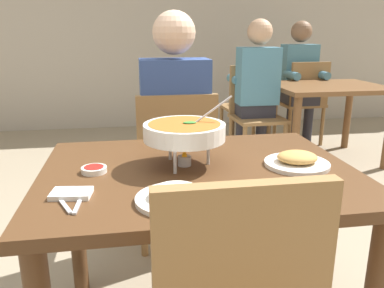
# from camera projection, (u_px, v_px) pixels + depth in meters

# --- Properties ---
(cafe_rear_partition) EXTENTS (10.00, 0.10, 3.00)m
(cafe_rear_partition) POSITION_uv_depth(u_px,v_px,m) (144.00, 6.00, 4.77)
(cafe_rear_partition) COLOR #BCB2A3
(cafe_rear_partition) RESTS_ON ground_plane
(dining_table_main) EXTENTS (1.13, 0.86, 0.73)m
(dining_table_main) POSITION_uv_depth(u_px,v_px,m) (199.00, 197.00, 1.45)
(dining_table_main) COLOR #51331C
(dining_table_main) RESTS_ON ground_plane
(chair_diner_main) EXTENTS (0.44, 0.44, 0.90)m
(chair_diner_main) POSITION_uv_depth(u_px,v_px,m) (175.00, 162.00, 2.16)
(chair_diner_main) COLOR olive
(chair_diner_main) RESTS_ON ground_plane
(diner_main) EXTENTS (0.40, 0.45, 1.31)m
(diner_main) POSITION_uv_depth(u_px,v_px,m) (174.00, 119.00, 2.13)
(diner_main) COLOR #2D2D38
(diner_main) RESTS_ON ground_plane
(curry_bowl) EXTENTS (0.33, 0.30, 0.26)m
(curry_bowl) POSITION_uv_depth(u_px,v_px,m) (184.00, 132.00, 1.42)
(curry_bowl) COLOR silver
(curry_bowl) RESTS_ON dining_table_main
(rice_plate) EXTENTS (0.24, 0.24, 0.06)m
(rice_plate) POSITION_uv_depth(u_px,v_px,m) (176.00, 195.00, 1.14)
(rice_plate) COLOR white
(rice_plate) RESTS_ON dining_table_main
(appetizer_plate) EXTENTS (0.24, 0.24, 0.06)m
(appetizer_plate) POSITION_uv_depth(u_px,v_px,m) (297.00, 160.00, 1.45)
(appetizer_plate) COLOR white
(appetizer_plate) RESTS_ON dining_table_main
(sauce_dish) EXTENTS (0.09, 0.09, 0.02)m
(sauce_dish) POSITION_uv_depth(u_px,v_px,m) (94.00, 169.00, 1.38)
(sauce_dish) COLOR white
(sauce_dish) RESTS_ON dining_table_main
(napkin_folded) EXTENTS (0.13, 0.09, 0.02)m
(napkin_folded) POSITION_uv_depth(u_px,v_px,m) (71.00, 194.00, 1.18)
(napkin_folded) COLOR white
(napkin_folded) RESTS_ON dining_table_main
(fork_utensil) EXTENTS (0.08, 0.16, 0.01)m
(fork_utensil) POSITION_uv_depth(u_px,v_px,m) (62.00, 202.00, 1.13)
(fork_utensil) COLOR silver
(fork_utensil) RESTS_ON dining_table_main
(spoon_utensil) EXTENTS (0.02, 0.17, 0.01)m
(spoon_utensil) POSITION_uv_depth(u_px,v_px,m) (80.00, 201.00, 1.14)
(spoon_utensil) COLOR silver
(spoon_utensil) RESTS_ON dining_table_main
(dining_table_far) EXTENTS (1.00, 0.80, 0.73)m
(dining_table_far) POSITION_uv_depth(u_px,v_px,m) (327.00, 99.00, 3.64)
(dining_table_far) COLOR brown
(dining_table_far) RESTS_ON ground_plane
(chair_bg_left) EXTENTS (0.46, 0.46, 0.90)m
(chair_bg_left) POSITION_uv_depth(u_px,v_px,m) (254.00, 109.00, 3.63)
(chair_bg_left) COLOR olive
(chair_bg_left) RESTS_ON ground_plane
(chair_bg_middle) EXTENTS (0.46, 0.46, 0.90)m
(chair_bg_middle) POSITION_uv_depth(u_px,v_px,m) (304.00, 98.00, 4.19)
(chair_bg_middle) COLOR olive
(chair_bg_middle) RESTS_ON ground_plane
(chair_bg_right) EXTENTS (0.47, 0.47, 0.90)m
(chair_bg_right) POSITION_uv_depth(u_px,v_px,m) (253.00, 100.00, 4.08)
(chair_bg_right) COLOR olive
(chair_bg_right) RESTS_ON ground_plane
(patron_bg_left) EXTENTS (0.40, 0.45, 1.31)m
(patron_bg_left) POSITION_uv_depth(u_px,v_px,m) (256.00, 84.00, 3.52)
(patron_bg_left) COLOR #2D2D38
(patron_bg_left) RESTS_ON ground_plane
(patron_bg_middle) EXTENTS (0.40, 0.45, 1.31)m
(patron_bg_middle) POSITION_uv_depth(u_px,v_px,m) (300.00, 76.00, 4.17)
(patron_bg_middle) COLOR #2D2D38
(patron_bg_middle) RESTS_ON ground_plane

